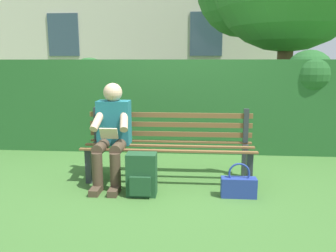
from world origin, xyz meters
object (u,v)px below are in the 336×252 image
(park_bench, at_px, (169,143))
(handbag, at_px, (239,186))
(person_seated, at_px, (112,131))
(backpack, at_px, (142,175))

(park_bench, bearing_deg, handbag, 144.97)
(person_seated, distance_m, handbag, 1.55)
(person_seated, height_order, handbag, person_seated)
(backpack, bearing_deg, person_seated, -43.72)
(park_bench, xyz_separation_m, person_seated, (0.65, 0.18, 0.17))
(person_seated, xyz_separation_m, handbag, (-1.43, 0.36, -0.49))
(person_seated, distance_m, backpack, 0.68)
(person_seated, height_order, backpack, person_seated)
(backpack, xyz_separation_m, handbag, (-1.02, -0.03, -0.10))
(park_bench, bearing_deg, backpack, 66.28)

